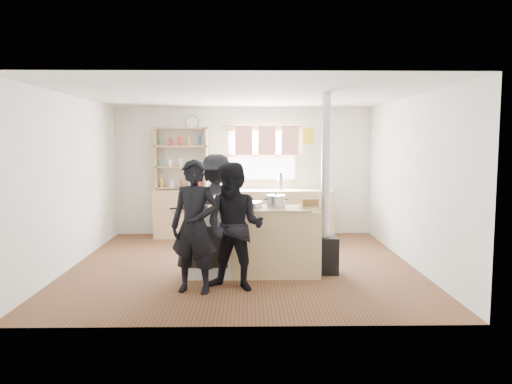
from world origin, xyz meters
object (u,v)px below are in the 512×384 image
skillet_greens (195,207)px  stockpot_counter (276,201)px  stockpot_stove (222,201)px  person_near_right (235,227)px  thermos (281,182)px  bread_board (310,204)px  person_far (216,208)px  roast_tray (249,204)px  person_near_left (195,226)px  cooking_island (253,241)px  flue_heater (325,227)px

skillet_greens → stockpot_counter: size_ratio=1.75×
stockpot_stove → person_near_right: bearing=-76.4°
skillet_greens → stockpot_stove: size_ratio=1.88×
thermos → stockpot_counter: 2.76m
bread_board → person_far: size_ratio=0.18×
person_near_right → roast_tray: bearing=96.6°
thermos → roast_tray: thermos is taller
person_near_right → stockpot_stove: bearing=123.2°
roast_tray → stockpot_counter: bearing=-5.0°
bread_board → person_near_left: (-1.50, -0.79, -0.17)m
cooking_island → stockpot_counter: stockpot_counter is taller
cooking_island → person_far: size_ratio=1.20×
bread_board → person_far: 1.59m
skillet_greens → thermos: bearing=65.1°
cooking_island → person_far: 1.07m
bread_board → skillet_greens: bearing=-175.6°
person_far → bread_board: bearing=157.6°
stockpot_counter → person_near_left: 1.33m
stockpot_stove → bread_board: stockpot_stove is taller
skillet_greens → person_near_right: person_near_right is taller
cooking_island → roast_tray: 0.51m
thermos → stockpot_counter: (-0.25, -2.75, -0.04)m
roast_tray → person_near_left: person_near_left is taller
skillet_greens → person_near_left: 0.69m
flue_heater → person_near_right: size_ratio=1.58×
thermos → cooking_island: thermos is taller
thermos → skillet_greens: (-1.34, -2.89, -0.10)m
stockpot_counter → bread_board: bearing=-3.1°
cooking_island → person_near_left: person_near_left is taller
thermos → flue_heater: (0.44, -2.70, -0.41)m
flue_heater → person_far: flue_heater is taller
cooking_island → flue_heater: 1.02m
flue_heater → person_near_right: (-1.24, -0.77, 0.14)m
cooking_island → flue_heater: flue_heater is taller
roast_tray → person_near_left: 1.08m
cooking_island → bread_board: size_ratio=6.67×
roast_tray → bread_board: 0.84m
stockpot_counter → person_near_right: (-0.55, -0.73, -0.23)m
roast_tray → flue_heater: (1.06, 0.01, -0.32)m
roast_tray → person_far: 0.95m
bread_board → person_near_left: person_near_left is taller
stockpot_stove → flue_heater: size_ratio=0.09×
cooking_island → person_near_right: (-0.23, -0.70, 0.32)m
skillet_greens → flue_heater: 1.82m
person_near_right → flue_heater: bearing=51.6°
stockpot_stove → flue_heater: flue_heater is taller
roast_tray → person_near_right: person_near_right is taller
stockpot_counter → person_far: person_far is taller
skillet_greens → person_near_left: (0.06, -0.67, -0.15)m
thermos → roast_tray: (-0.62, -2.71, -0.08)m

